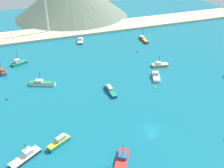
{
  "coord_description": "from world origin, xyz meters",
  "views": [
    {
      "loc": [
        -33.24,
        -52.18,
        51.67
      ],
      "look_at": [
        -1.86,
        29.3,
        0.53
      ],
      "focal_mm": 40.87,
      "sensor_mm": 36.0,
      "label": 1
    }
  ],
  "objects_px": {
    "fishing_boat_4": "(2,71)",
    "fishing_boat_5": "(110,90)",
    "fishing_boat_0": "(80,41)",
    "buoy_0": "(7,99)",
    "fishing_boat_8": "(156,76)",
    "radio_tower": "(46,6)",
    "fishing_boat_11": "(160,65)",
    "fishing_boat_9": "(19,63)",
    "fishing_boat_3": "(144,39)",
    "fishing_boat_12": "(122,160)",
    "fishing_boat_10": "(26,156)",
    "buoy_1": "(155,88)",
    "fishing_boat_13": "(59,142)",
    "buoy_2": "(138,51)",
    "fishing_boat_2": "(42,83)"
  },
  "relations": [
    {
      "from": "fishing_boat_0",
      "to": "fishing_boat_11",
      "type": "xyz_separation_m",
      "value": [
        25.65,
        -42.54,
        0.06
      ]
    },
    {
      "from": "fishing_boat_9",
      "to": "buoy_2",
      "type": "height_order",
      "value": "fishing_boat_9"
    },
    {
      "from": "fishing_boat_3",
      "to": "buoy_1",
      "type": "xyz_separation_m",
      "value": [
        -19.54,
        -48.15,
        -0.67
      ]
    },
    {
      "from": "buoy_2",
      "to": "fishing_boat_10",
      "type": "bearing_deg",
      "value": -137.53
    },
    {
      "from": "fishing_boat_8",
      "to": "fishing_boat_4",
      "type": "bearing_deg",
      "value": 155.36
    },
    {
      "from": "fishing_boat_4",
      "to": "fishing_boat_5",
      "type": "bearing_deg",
      "value": -39.05
    },
    {
      "from": "buoy_1",
      "to": "radio_tower",
      "type": "distance_m",
      "value": 86.62
    },
    {
      "from": "fishing_boat_8",
      "to": "fishing_boat_2",
      "type": "bearing_deg",
      "value": 166.07
    },
    {
      "from": "fishing_boat_3",
      "to": "fishing_boat_9",
      "type": "height_order",
      "value": "fishing_boat_9"
    },
    {
      "from": "fishing_boat_0",
      "to": "buoy_0",
      "type": "xyz_separation_m",
      "value": [
        -40.03,
        -46.45,
        -0.63
      ]
    },
    {
      "from": "fishing_boat_4",
      "to": "fishing_boat_9",
      "type": "height_order",
      "value": "fishing_boat_9"
    },
    {
      "from": "fishing_boat_8",
      "to": "fishing_boat_11",
      "type": "distance_m",
      "value": 11.39
    },
    {
      "from": "fishing_boat_8",
      "to": "radio_tower",
      "type": "relative_size",
      "value": 0.27
    },
    {
      "from": "fishing_boat_3",
      "to": "buoy_1",
      "type": "relative_size",
      "value": 11.93
    },
    {
      "from": "fishing_boat_2",
      "to": "fishing_boat_11",
      "type": "bearing_deg",
      "value": -2.39
    },
    {
      "from": "fishing_boat_3",
      "to": "fishing_boat_8",
      "type": "relative_size",
      "value": 1.24
    },
    {
      "from": "fishing_boat_0",
      "to": "fishing_boat_8",
      "type": "distance_m",
      "value": 54.85
    },
    {
      "from": "fishing_boat_13",
      "to": "buoy_1",
      "type": "xyz_separation_m",
      "value": [
        40.94,
        17.73,
        -0.87
      ]
    },
    {
      "from": "fishing_boat_8",
      "to": "fishing_boat_13",
      "type": "distance_m",
      "value": 51.59
    },
    {
      "from": "fishing_boat_13",
      "to": "fishing_boat_10",
      "type": "bearing_deg",
      "value": -168.15
    },
    {
      "from": "fishing_boat_4",
      "to": "fishing_boat_8",
      "type": "height_order",
      "value": "fishing_boat_4"
    },
    {
      "from": "fishing_boat_5",
      "to": "fishing_boat_12",
      "type": "height_order",
      "value": "fishing_boat_12"
    },
    {
      "from": "fishing_boat_12",
      "to": "fishing_boat_10",
      "type": "bearing_deg",
      "value": 156.73
    },
    {
      "from": "fishing_boat_3",
      "to": "fishing_boat_12",
      "type": "relative_size",
      "value": 1.26
    },
    {
      "from": "fishing_boat_9",
      "to": "radio_tower",
      "type": "relative_size",
      "value": 0.24
    },
    {
      "from": "fishing_boat_11",
      "to": "fishing_boat_13",
      "type": "relative_size",
      "value": 1.1
    },
    {
      "from": "fishing_boat_0",
      "to": "fishing_boat_4",
      "type": "height_order",
      "value": "fishing_boat_4"
    },
    {
      "from": "fishing_boat_11",
      "to": "fishing_boat_3",
      "type": "bearing_deg",
      "value": 75.52
    },
    {
      "from": "buoy_1",
      "to": "fishing_boat_0",
      "type": "bearing_deg",
      "value": 103.8
    },
    {
      "from": "buoy_1",
      "to": "radio_tower",
      "type": "xyz_separation_m",
      "value": [
        -28.41,
        80.24,
        16.04
      ]
    },
    {
      "from": "fishing_boat_2",
      "to": "buoy_2",
      "type": "bearing_deg",
      "value": 18.4
    },
    {
      "from": "fishing_boat_4",
      "to": "radio_tower",
      "type": "xyz_separation_m",
      "value": [
        27.27,
        45.67,
        15.32
      ]
    },
    {
      "from": "fishing_boat_3",
      "to": "fishing_boat_12",
      "type": "height_order",
      "value": "fishing_boat_3"
    },
    {
      "from": "fishing_boat_0",
      "to": "buoy_1",
      "type": "distance_m",
      "value": 60.37
    },
    {
      "from": "fishing_boat_8",
      "to": "buoy_0",
      "type": "height_order",
      "value": "fishing_boat_8"
    },
    {
      "from": "fishing_boat_0",
      "to": "fishing_boat_10",
      "type": "distance_m",
      "value": 86.16
    },
    {
      "from": "buoy_2",
      "to": "fishing_boat_3",
      "type": "bearing_deg",
      "value": 52.5
    },
    {
      "from": "fishing_boat_9",
      "to": "fishing_boat_3",
      "type": "bearing_deg",
      "value": 5.88
    },
    {
      "from": "fishing_boat_0",
      "to": "fishing_boat_5",
      "type": "height_order",
      "value": "fishing_boat_0"
    },
    {
      "from": "fishing_boat_5",
      "to": "fishing_boat_13",
      "type": "distance_m",
      "value": 31.71
    },
    {
      "from": "fishing_boat_4",
      "to": "fishing_boat_2",
      "type": "bearing_deg",
      "value": -47.75
    },
    {
      "from": "fishing_boat_5",
      "to": "fishing_boat_9",
      "type": "height_order",
      "value": "fishing_boat_9"
    },
    {
      "from": "fishing_boat_9",
      "to": "fishing_boat_10",
      "type": "bearing_deg",
      "value": -91.87
    },
    {
      "from": "fishing_boat_4",
      "to": "fishing_boat_11",
      "type": "bearing_deg",
      "value": -15.44
    },
    {
      "from": "fishing_boat_5",
      "to": "fishing_boat_9",
      "type": "relative_size",
      "value": 1.2
    },
    {
      "from": "fishing_boat_13",
      "to": "fishing_boat_4",
      "type": "bearing_deg",
      "value": 105.75
    },
    {
      "from": "fishing_boat_0",
      "to": "fishing_boat_12",
      "type": "height_order",
      "value": "fishing_boat_12"
    },
    {
      "from": "fishing_boat_5",
      "to": "fishing_boat_11",
      "type": "xyz_separation_m",
      "value": [
        28.65,
        12.58,
        0.05
      ]
    },
    {
      "from": "buoy_0",
      "to": "fishing_boat_9",
      "type": "bearing_deg",
      "value": 78.1
    },
    {
      "from": "fishing_boat_0",
      "to": "fishing_boat_8",
      "type": "height_order",
      "value": "fishing_boat_0"
    }
  ]
}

